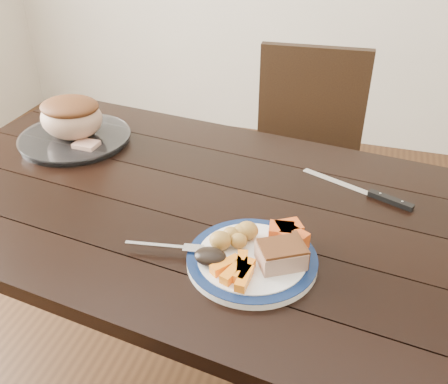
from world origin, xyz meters
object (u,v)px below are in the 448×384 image
(dinner_plate, at_px, (252,260))
(carving_knife, at_px, (376,195))
(pork_slice, at_px, (281,255))
(dining_table, at_px, (198,228))
(chair_far, at_px, (305,157))
(serving_platter, at_px, (75,139))
(roast_joint, at_px, (72,118))
(fork, at_px, (170,247))

(dinner_plate, height_order, carving_knife, dinner_plate)
(pork_slice, distance_m, carving_knife, 0.40)
(carving_knife, bearing_deg, dining_table, -138.86)
(chair_far, bearing_deg, dinner_plate, 87.15)
(serving_platter, bearing_deg, roast_joint, 0.00)
(dining_table, relative_size, serving_platter, 5.00)
(pork_slice, bearing_deg, chair_far, 95.07)
(dining_table, distance_m, chair_far, 0.77)
(dinner_plate, bearing_deg, fork, -172.47)
(fork, distance_m, carving_knife, 0.57)
(chair_far, relative_size, carving_knife, 3.06)
(fork, xyz_separation_m, carving_knife, (0.43, 0.38, -0.01))
(pork_slice, xyz_separation_m, roast_joint, (-0.75, 0.41, 0.04))
(pork_slice, relative_size, roast_joint, 0.49)
(serving_platter, relative_size, pork_slice, 3.58)
(dining_table, xyz_separation_m, fork, (0.02, -0.23, 0.11))
(pork_slice, height_order, fork, pork_slice)
(chair_far, relative_size, fork, 5.22)
(chair_far, relative_size, dinner_plate, 3.26)
(dining_table, height_order, chair_far, chair_far)
(dining_table, height_order, pork_slice, pork_slice)
(pork_slice, bearing_deg, carving_knife, 63.06)
(dinner_plate, xyz_separation_m, fork, (-0.18, -0.02, 0.01))
(roast_joint, bearing_deg, pork_slice, -28.59)
(dinner_plate, height_order, fork, fork)
(serving_platter, distance_m, pork_slice, 0.85)
(dinner_plate, relative_size, fork, 1.60)
(chair_far, distance_m, roast_joint, 0.91)
(dining_table, height_order, fork, fork)
(serving_platter, xyz_separation_m, carving_knife, (0.93, -0.05, -0.00))
(fork, relative_size, carving_knife, 0.59)
(serving_platter, distance_m, roast_joint, 0.07)
(pork_slice, distance_m, roast_joint, 0.85)
(fork, bearing_deg, dining_table, 85.40)
(fork, height_order, roast_joint, roast_joint)
(dinner_plate, relative_size, roast_joint, 1.47)
(dining_table, distance_m, pork_slice, 0.36)
(serving_platter, relative_size, roast_joint, 1.74)
(dinner_plate, relative_size, carving_knife, 0.94)
(chair_far, xyz_separation_m, pork_slice, (0.08, -0.95, 0.27))
(roast_joint, bearing_deg, carving_knife, -3.04)
(dining_table, relative_size, dinner_plate, 5.94)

